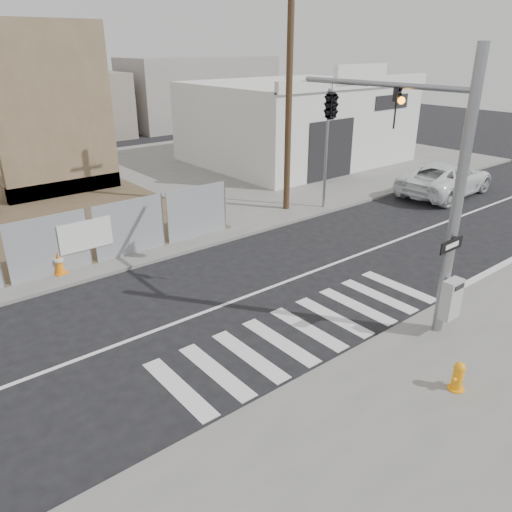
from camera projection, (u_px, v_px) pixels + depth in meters
ground at (250, 295)px, 15.19m from camera, size 100.00×100.00×0.00m
sidewalk_far at (77, 194)px, 25.16m from camera, size 50.00×20.00×0.12m
signal_pole at (370, 136)px, 13.30m from camera, size 0.96×5.87×7.00m
far_signal_pole at (327, 133)px, 21.75m from camera, size 0.16×0.20×5.60m
concrete_wall_right at (57, 128)px, 23.62m from camera, size 5.50×1.30×8.00m
auto_shop at (295, 121)px, 31.57m from camera, size 12.00×10.20×5.95m
utility_pole_right at (289, 92)px, 20.84m from camera, size 1.60×0.28×10.00m
fire_hydrant at (458, 376)px, 10.75m from camera, size 0.42×0.38×0.68m
suv at (446, 179)px, 25.05m from camera, size 6.10×3.14×1.64m
traffic_cone_d at (59, 263)px, 16.21m from camera, size 0.45×0.45×0.75m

